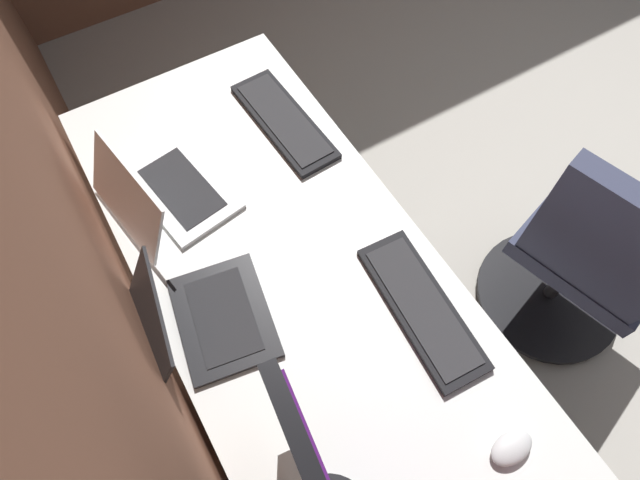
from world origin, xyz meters
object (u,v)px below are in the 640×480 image
(laptop_leftmost, at_px, (161,193))
(office_chair, at_px, (585,261))
(keyboard_main, at_px, (284,121))
(keyboard_spare, at_px, (422,307))
(laptop_left, at_px, (195,320))
(drawer_pedestal, at_px, (331,392))
(mouse_main, at_px, (512,448))

(laptop_leftmost, xyz_separation_m, office_chair, (-0.71, -1.09, -0.32))
(keyboard_main, relative_size, office_chair, 0.44)
(laptop_leftmost, distance_m, keyboard_spare, 0.76)
(laptop_left, bearing_deg, laptop_leftmost, -10.48)
(laptop_left, bearing_deg, drawer_pedestal, -134.27)
(office_chair, bearing_deg, laptop_leftmost, 56.75)
(keyboard_main, distance_m, mouse_main, 1.08)
(keyboard_main, bearing_deg, laptop_leftmost, 100.57)
(drawer_pedestal, height_order, laptop_leftmost, laptop_leftmost)
(laptop_left, xyz_separation_m, keyboard_main, (0.47, -0.50, -0.04))
(laptop_left, xyz_separation_m, mouse_main, (-0.61, -0.47, -0.03))
(laptop_left, xyz_separation_m, office_chair, (-0.33, -1.16, -0.32))
(keyboard_main, relative_size, keyboard_spare, 0.99)
(drawer_pedestal, distance_m, mouse_main, 0.59)
(keyboard_main, height_order, keyboard_spare, same)
(mouse_main, bearing_deg, laptop_left, 37.59)
(keyboard_spare, bearing_deg, drawer_pedestal, 88.68)
(keyboard_main, distance_m, keyboard_spare, 0.71)
(laptop_leftmost, height_order, keyboard_spare, laptop_leftmost)
(keyboard_spare, distance_m, office_chair, 0.72)
(keyboard_spare, xyz_separation_m, mouse_main, (-0.37, 0.03, 0.01))
(keyboard_spare, bearing_deg, office_chair, -97.07)
(office_chair, bearing_deg, laptop_left, 74.28)
(keyboard_main, bearing_deg, drawer_pedestal, 160.10)
(keyboard_spare, bearing_deg, keyboard_main, 0.07)
(keyboard_spare, bearing_deg, mouse_main, 175.53)
(laptop_left, height_order, mouse_main, laptop_left)
(laptop_left, distance_m, keyboard_main, 0.68)
(laptop_leftmost, height_order, mouse_main, laptop_leftmost)
(laptop_leftmost, xyz_separation_m, mouse_main, (-1.00, -0.40, -0.03))
(drawer_pedestal, xyz_separation_m, office_chair, (-0.09, -0.91, 0.11))
(laptop_left, distance_m, mouse_main, 0.77)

